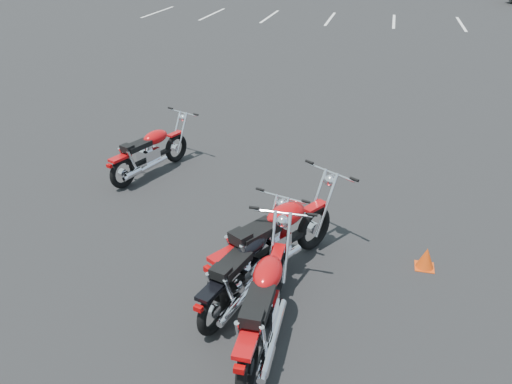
% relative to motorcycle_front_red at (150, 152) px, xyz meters
% --- Properties ---
extents(ground, '(120.00, 120.00, 0.00)m').
position_rel_motorcycle_front_red_xyz_m(ground, '(2.08, -2.01, -0.42)').
color(ground, black).
rests_on(ground, ground).
extents(motorcycle_front_red, '(1.05, 1.88, 0.93)m').
position_rel_motorcycle_front_red_xyz_m(motorcycle_front_red, '(0.00, 0.00, 0.00)').
color(motorcycle_front_red, black).
rests_on(motorcycle_front_red, ground).
extents(motorcycle_second_black, '(0.93, 1.94, 0.96)m').
position_rel_motorcycle_front_red_xyz_m(motorcycle_second_black, '(2.51, -2.84, 0.01)').
color(motorcycle_second_black, black).
rests_on(motorcycle_second_black, ground).
extents(motorcycle_third_red, '(1.54, 2.12, 1.10)m').
position_rel_motorcycle_front_red_xyz_m(motorcycle_third_red, '(2.74, -2.28, 0.08)').
color(motorcycle_third_red, black).
rests_on(motorcycle_third_red, ground).
extents(motorcycle_rear_red, '(0.81, 2.09, 1.02)m').
position_rel_motorcycle_front_red_xyz_m(motorcycle_rear_red, '(2.88, -3.43, 0.04)').
color(motorcycle_rear_red, black).
rests_on(motorcycle_rear_red, ground).
extents(training_cone_near, '(0.24, 0.24, 0.29)m').
position_rel_motorcycle_front_red_xyz_m(training_cone_near, '(4.62, -1.71, -0.28)').
color(training_cone_near, '#DA410B').
rests_on(training_cone_near, ground).
extents(parking_line_stripes, '(15.12, 4.00, 0.01)m').
position_rel_motorcycle_front_red_xyz_m(parking_line_stripes, '(-0.42, 17.99, -0.42)').
color(parking_line_stripes, silver).
rests_on(parking_line_stripes, ground).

